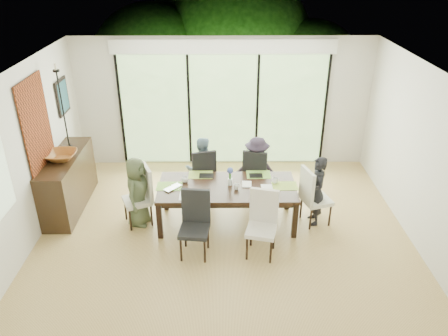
{
  "coord_description": "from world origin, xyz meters",
  "views": [
    {
      "loc": [
        -0.05,
        -6.08,
        4.22
      ],
      "look_at": [
        0.0,
        0.25,
        1.0
      ],
      "focal_mm": 35.0,
      "sensor_mm": 36.0,
      "label": 1
    }
  ],
  "objects_px": {
    "chair_far_right": "(256,172)",
    "person_far_right": "(257,168)",
    "chair_left_end": "(137,196)",
    "person_far_left": "(202,169)",
    "chair_near_left": "(194,226)",
    "bowl": "(61,156)",
    "vase": "(230,182)",
    "cup_c": "(275,181)",
    "table_top": "(227,188)",
    "chair_near_right": "(261,226)",
    "cup_a": "(185,180)",
    "chair_far_left": "(202,172)",
    "laptop": "(175,189)",
    "cup_b": "(236,187)",
    "person_right_end": "(316,191)",
    "sideboard": "(68,182)",
    "chair_right_end": "(317,196)",
    "person_left_end": "(137,192)"
  },
  "relations": [
    {
      "from": "chair_far_right",
      "to": "person_far_right",
      "type": "height_order",
      "value": "person_far_right"
    },
    {
      "from": "chair_left_end",
      "to": "person_far_left",
      "type": "bearing_deg",
      "value": 104.84
    },
    {
      "from": "chair_near_left",
      "to": "bowl",
      "type": "xyz_separation_m",
      "value": [
        -2.31,
        1.31,
        0.54
      ]
    },
    {
      "from": "vase",
      "to": "cup_c",
      "type": "distance_m",
      "value": 0.75
    },
    {
      "from": "table_top",
      "to": "chair_near_right",
      "type": "distance_m",
      "value": 1.02
    },
    {
      "from": "person_far_left",
      "to": "cup_a",
      "type": "distance_m",
      "value": 0.74
    },
    {
      "from": "chair_near_right",
      "to": "person_far_right",
      "type": "distance_m",
      "value": 1.7
    },
    {
      "from": "chair_far_left",
      "to": "bowl",
      "type": "height_order",
      "value": "bowl"
    },
    {
      "from": "chair_far_right",
      "to": "laptop",
      "type": "height_order",
      "value": "chair_far_right"
    },
    {
      "from": "cup_b",
      "to": "cup_c",
      "type": "xyz_separation_m",
      "value": [
        0.65,
        0.2,
        0.0
      ]
    },
    {
      "from": "chair_far_left",
      "to": "person_right_end",
      "type": "xyz_separation_m",
      "value": [
        1.93,
        -0.85,
        0.09
      ]
    },
    {
      "from": "laptop",
      "to": "cup_b",
      "type": "xyz_separation_m",
      "value": [
        1.0,
        0.0,
        0.03
      ]
    },
    {
      "from": "person_right_end",
      "to": "person_far_left",
      "type": "relative_size",
      "value": 1.0
    },
    {
      "from": "person_right_end",
      "to": "person_far_left",
      "type": "height_order",
      "value": "same"
    },
    {
      "from": "chair_near_right",
      "to": "sideboard",
      "type": "distance_m",
      "value": 3.6
    },
    {
      "from": "chair_near_right",
      "to": "chair_far_right",
      "type": "bearing_deg",
      "value": 101.83
    },
    {
      "from": "chair_far_right",
      "to": "vase",
      "type": "distance_m",
      "value": 0.97
    },
    {
      "from": "chair_left_end",
      "to": "cup_b",
      "type": "bearing_deg",
      "value": 63.04
    },
    {
      "from": "chair_near_right",
      "to": "laptop",
      "type": "xyz_separation_m",
      "value": [
        -1.35,
        0.77,
        0.2
      ]
    },
    {
      "from": "chair_far_left",
      "to": "cup_b",
      "type": "distance_m",
      "value": 1.15
    },
    {
      "from": "sideboard",
      "to": "chair_left_end",
      "type": "bearing_deg",
      "value": -22.54
    },
    {
      "from": "vase",
      "to": "cup_b",
      "type": "height_order",
      "value": "vase"
    },
    {
      "from": "cup_a",
      "to": "bowl",
      "type": "distance_m",
      "value": 2.15
    },
    {
      "from": "cup_b",
      "to": "chair_right_end",
      "type": "bearing_deg",
      "value": 4.24
    },
    {
      "from": "person_left_end",
      "to": "sideboard",
      "type": "xyz_separation_m",
      "value": [
        -1.33,
        0.54,
        -0.11
      ]
    },
    {
      "from": "sideboard",
      "to": "chair_far_right",
      "type": "bearing_deg",
      "value": 5.22
    },
    {
      "from": "table_top",
      "to": "vase",
      "type": "relative_size",
      "value": 20.0
    },
    {
      "from": "chair_far_right",
      "to": "cup_b",
      "type": "relative_size",
      "value": 11.0
    },
    {
      "from": "person_far_left",
      "to": "laptop",
      "type": "relative_size",
      "value": 3.91
    },
    {
      "from": "chair_far_right",
      "to": "cup_c",
      "type": "distance_m",
      "value": 0.82
    },
    {
      "from": "chair_right_end",
      "to": "vase",
      "type": "bearing_deg",
      "value": 71.35
    },
    {
      "from": "chair_left_end",
      "to": "chair_near_right",
      "type": "xyz_separation_m",
      "value": [
        2.0,
        -0.87,
        0.0
      ]
    },
    {
      "from": "chair_left_end",
      "to": "chair_far_right",
      "type": "height_order",
      "value": "same"
    },
    {
      "from": "cup_c",
      "to": "chair_far_right",
      "type": "bearing_deg",
      "value": 108.43
    },
    {
      "from": "person_far_left",
      "to": "cup_b",
      "type": "relative_size",
      "value": 12.9
    },
    {
      "from": "chair_left_end",
      "to": "bowl",
      "type": "xyz_separation_m",
      "value": [
        -1.31,
        0.44,
        0.54
      ]
    },
    {
      "from": "vase",
      "to": "bowl",
      "type": "relative_size",
      "value": 0.21
    },
    {
      "from": "table_top",
      "to": "person_right_end",
      "type": "bearing_deg",
      "value": 0.0
    },
    {
      "from": "chair_far_left",
      "to": "person_right_end",
      "type": "distance_m",
      "value": 2.11
    },
    {
      "from": "chair_right_end",
      "to": "person_far_left",
      "type": "xyz_separation_m",
      "value": [
        -1.95,
        0.83,
        0.09
      ]
    },
    {
      "from": "person_right_end",
      "to": "table_top",
      "type": "bearing_deg",
      "value": -93.29
    },
    {
      "from": "person_far_left",
      "to": "chair_near_right",
      "type": "bearing_deg",
      "value": 108.26
    },
    {
      "from": "person_left_end",
      "to": "cup_b",
      "type": "relative_size",
      "value": 12.9
    },
    {
      "from": "person_far_right",
      "to": "table_top",
      "type": "bearing_deg",
      "value": 65.96
    },
    {
      "from": "cup_a",
      "to": "bowl",
      "type": "bearing_deg",
      "value": 172.08
    },
    {
      "from": "chair_far_right",
      "to": "cup_a",
      "type": "height_order",
      "value": "chair_far_right"
    },
    {
      "from": "sideboard",
      "to": "bowl",
      "type": "bearing_deg",
      "value": -90.0
    },
    {
      "from": "table_top",
      "to": "laptop",
      "type": "bearing_deg",
      "value": -173.29
    },
    {
      "from": "cup_b",
      "to": "sideboard",
      "type": "height_order",
      "value": "sideboard"
    },
    {
      "from": "vase",
      "to": "sideboard",
      "type": "bearing_deg",
      "value": 170.21
    }
  ]
}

